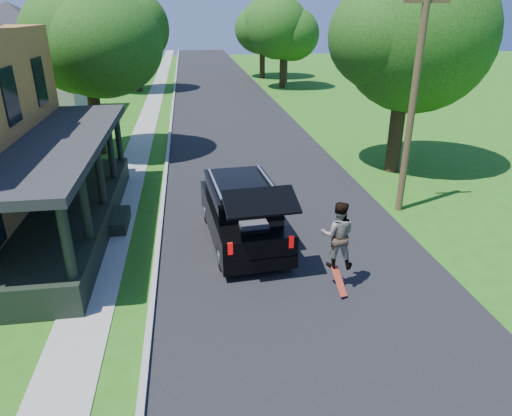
{
  "coord_description": "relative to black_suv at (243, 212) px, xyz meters",
  "views": [
    {
      "loc": [
        -2.87,
        -8.33,
        6.69
      ],
      "look_at": [
        -1.21,
        3.0,
        1.71
      ],
      "focal_mm": 32.0,
      "sensor_mm": 36.0,
      "label": 1
    }
  ],
  "objects": [
    {
      "name": "ground",
      "position": [
        1.4,
        -4.46,
        -0.95
      ],
      "size": [
        140.0,
        140.0,
        0.0
      ],
      "primitive_type": "plane",
      "color": "#285A12",
      "rests_on": "ground"
    },
    {
      "name": "street",
      "position": [
        1.4,
        15.54,
        -0.95
      ],
      "size": [
        8.0,
        120.0,
        0.02
      ],
      "primitive_type": "cube",
      "color": "black",
      "rests_on": "ground"
    },
    {
      "name": "curb",
      "position": [
        -2.65,
        15.54,
        -0.95
      ],
      "size": [
        0.15,
        120.0,
        0.12
      ],
      "primitive_type": "cube",
      "color": "gray",
      "rests_on": "ground"
    },
    {
      "name": "sidewalk",
      "position": [
        -4.2,
        15.54,
        -0.95
      ],
      "size": [
        1.3,
        120.0,
        0.03
      ],
      "primitive_type": "cube",
      "color": "gray",
      "rests_on": "ground"
    },
    {
      "name": "neighbor_house_mid",
      "position": [
        -12.1,
        19.54,
        3.24
      ],
      "size": [
        12.78,
        12.78,
        8.3
      ],
      "color": "gray",
      "rests_on": "ground"
    },
    {
      "name": "neighbor_house_far",
      "position": [
        -12.1,
        35.54,
        3.24
      ],
      "size": [
        12.78,
        12.78,
        8.3
      ],
      "color": "gray",
      "rests_on": "ground"
    },
    {
      "name": "black_suv",
      "position": [
        0.0,
        0.0,
        0.0
      ],
      "size": [
        2.42,
        5.46,
        2.48
      ],
      "rotation": [
        0.0,
        0.0,
        0.08
      ],
      "color": "black",
      "rests_on": "ground"
    },
    {
      "name": "skateboarder",
      "position": [
        2.05,
        -2.96,
        0.55
      ],
      "size": [
        1.01,
        0.87,
        1.78
      ],
      "rotation": [
        0.0,
        0.0,
        2.88
      ],
      "color": "black",
      "rests_on": "ground"
    },
    {
      "name": "skateboard",
      "position": [
        2.05,
        -3.35,
        -0.59
      ],
      "size": [
        0.33,
        0.66,
        0.62
      ],
      "rotation": [
        0.0,
        0.0,
        0.38
      ],
      "color": "#A8230E",
      "rests_on": "ground"
    },
    {
      "name": "tree_left_mid",
      "position": [
        -6.07,
        10.56,
        4.25
      ],
      "size": [
        6.3,
        5.98,
        8.05
      ],
      "rotation": [
        0.0,
        0.0,
        0.21
      ],
      "color": "black",
      "rests_on": "ground"
    },
    {
      "name": "tree_left_far",
      "position": [
        -5.79,
        30.06,
        4.9
      ],
      "size": [
        6.86,
        6.99,
        8.99
      ],
      "rotation": [
        0.0,
        0.0,
        -0.27
      ],
      "color": "black",
      "rests_on": "ground"
    },
    {
      "name": "tree_right_near",
      "position": [
        7.44,
        5.82,
        5.23
      ],
      "size": [
        6.96,
        7.05,
        9.48
      ],
      "rotation": [
        0.0,
        0.0,
        -0.19
      ],
      "color": "black",
      "rests_on": "ground"
    },
    {
      "name": "tree_right_mid",
      "position": [
        7.33,
        30.32,
        4.35
      ],
      "size": [
        6.28,
        6.45,
        8.1
      ],
      "rotation": [
        0.0,
        0.0,
        -0.32
      ],
      "color": "black",
      "rests_on": "ground"
    },
    {
      "name": "tree_right_far",
      "position": [
        6.49,
        36.98,
        4.28
      ],
      "size": [
        6.48,
        6.28,
        8.45
      ],
      "rotation": [
        0.0,
        0.0,
        0.1
      ],
      "color": "black",
      "rests_on": "ground"
    },
    {
      "name": "utility_pole_near",
      "position": [
        5.9,
        1.54,
        2.93
      ],
      "size": [
        1.48,
        0.25,
        7.49
      ],
      "rotation": [
        0.0,
        0.0,
        -0.03
      ],
      "color": "#453620",
      "rests_on": "ground"
    },
    {
      "name": "utility_pole_far",
      "position": [
        8.33,
        33.14,
        3.17
      ],
      "size": [
        1.48,
        0.52,
        7.97
      ],
      "rotation": [
        0.0,
        0.0,
        0.28
      ],
      "color": "#453620",
      "rests_on": "ground"
    }
  ]
}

